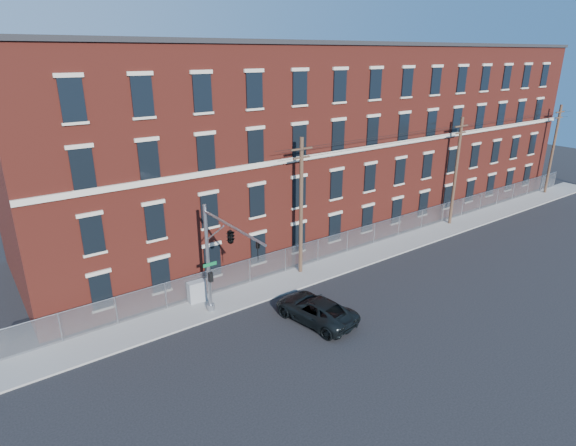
# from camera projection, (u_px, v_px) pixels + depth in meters

# --- Properties ---
(ground) EXTENTS (140.00, 140.00, 0.00)m
(ground) POSITION_uv_depth(u_px,v_px,m) (329.00, 312.00, 29.85)
(ground) COLOR black
(ground) RESTS_ON ground
(sidewalk) EXTENTS (65.00, 3.00, 0.12)m
(sidewalk) POSITION_uv_depth(u_px,v_px,m) (397.00, 244.00, 40.26)
(sidewalk) COLOR gray
(sidewalk) RESTS_ON ground
(mill_building) EXTENTS (55.30, 14.32, 16.30)m
(mill_building) POSITION_uv_depth(u_px,v_px,m) (332.00, 135.00, 44.30)
(mill_building) COLOR maroon
(mill_building) RESTS_ON ground
(chain_link_fence) EXTENTS (59.06, 0.06, 1.85)m
(chain_link_fence) POSITION_uv_depth(u_px,v_px,m) (387.00, 229.00, 40.91)
(chain_link_fence) COLOR #A5A8AD
(chain_link_fence) RESTS_ON ground
(traffic_signal_mast) EXTENTS (0.90, 6.75, 7.00)m
(traffic_signal_mast) POSITION_uv_depth(u_px,v_px,m) (225.00, 244.00, 26.35)
(traffic_signal_mast) COLOR #9EA0A5
(traffic_signal_mast) RESTS_ON ground
(utility_pole_near) EXTENTS (1.80, 0.28, 10.00)m
(utility_pole_near) POSITION_uv_depth(u_px,v_px,m) (301.00, 205.00, 33.39)
(utility_pole_near) COLOR #4B3425
(utility_pole_near) RESTS_ON ground
(utility_pole_mid) EXTENTS (1.80, 0.28, 10.00)m
(utility_pole_mid) POSITION_uv_depth(u_px,v_px,m) (456.00, 170.00, 43.35)
(utility_pole_mid) COLOR #4B3425
(utility_pole_mid) RESTS_ON ground
(utility_pole_far) EXTENTS (1.80, 0.28, 10.00)m
(utility_pole_far) POSITION_uv_depth(u_px,v_px,m) (553.00, 148.00, 53.30)
(utility_pole_far) COLOR #4B3425
(utility_pole_far) RESTS_ON ground
(overhead_wires) EXTENTS (40.00, 0.62, 0.62)m
(overhead_wires) POSITION_uv_depth(u_px,v_px,m) (461.00, 128.00, 42.06)
(overhead_wires) COLOR black
(overhead_wires) RESTS_ON ground
(pickup_truck) EXTENTS (3.35, 5.74, 1.50)m
(pickup_truck) POSITION_uv_depth(u_px,v_px,m) (315.00, 310.00, 28.69)
(pickup_truck) COLOR black
(pickup_truck) RESTS_ON ground
(utility_cabinet) EXTENTS (1.16, 0.61, 1.42)m
(utility_cabinet) POSITION_uv_depth(u_px,v_px,m) (197.00, 292.00, 30.69)
(utility_cabinet) COLOR gray
(utility_cabinet) RESTS_ON sidewalk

